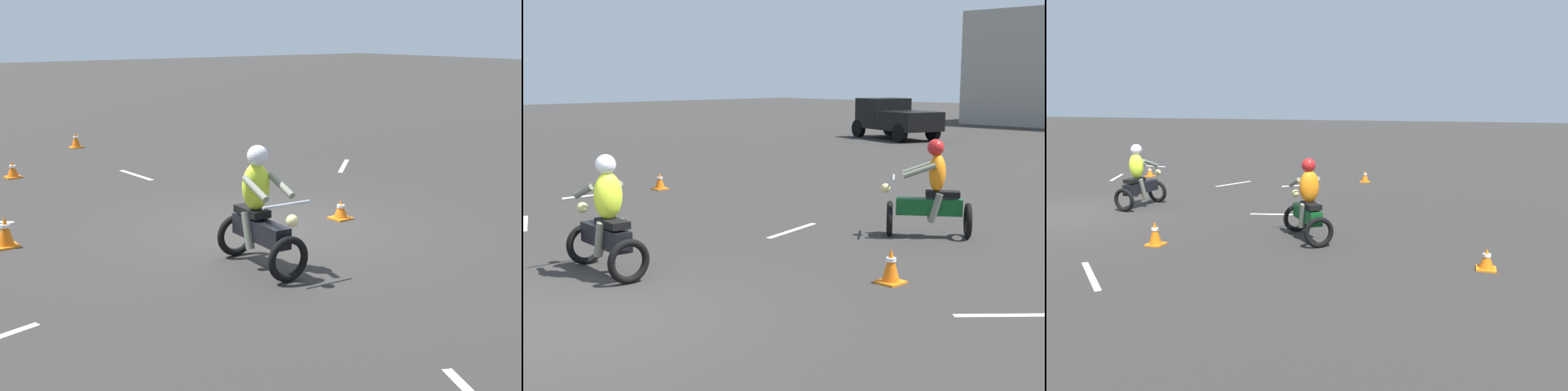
% 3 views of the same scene
% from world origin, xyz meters
% --- Properties ---
extents(ground_plane, '(120.00, 120.00, 0.00)m').
position_xyz_m(ground_plane, '(0.00, 0.00, 0.00)').
color(ground_plane, '#2D2B28').
extents(motorcycle_rider_foreground, '(1.53, 0.74, 1.66)m').
position_xyz_m(motorcycle_rider_foreground, '(-1.41, 1.30, 0.73)').
color(motorcycle_rider_foreground, black).
rests_on(motorcycle_rider_foreground, ground).
extents(motorcycle_rider_background, '(1.47, 1.33, 1.66)m').
position_xyz_m(motorcycle_rider_background, '(0.27, 6.46, 0.73)').
color(motorcycle_rider_background, black).
rests_on(motorcycle_rider_background, ground).
extents(traffic_cone_near_left, '(0.32, 0.32, 0.48)m').
position_xyz_m(traffic_cone_near_left, '(1.55, 3.76, 0.23)').
color(traffic_cone_near_left, orange).
rests_on(traffic_cone_near_left, ground).
extents(traffic_cone_near_right, '(0.32, 0.32, 0.36)m').
position_xyz_m(traffic_cone_near_right, '(-6.16, -1.71, 0.18)').
color(traffic_cone_near_right, orange).
rests_on(traffic_cone_near_right, ground).
extents(traffic_cone_far_right, '(0.32, 0.32, 0.36)m').
position_xyz_m(traffic_cone_far_right, '(1.13, 9.85, 0.17)').
color(traffic_cone_far_right, orange).
rests_on(traffic_cone_far_right, ground).
extents(traffic_cone_far_center, '(0.32, 0.32, 0.41)m').
position_xyz_m(traffic_cone_far_center, '(-7.28, 6.11, 0.20)').
color(traffic_cone_far_center, orange).
rests_on(traffic_cone_far_center, ground).
extents(lane_stripe_ne, '(1.11, 1.21, 0.01)m').
position_xyz_m(lane_stripe_ne, '(3.39, 3.80, 0.00)').
color(lane_stripe_ne, silver).
rests_on(lane_stripe_ne, ground).
extents(lane_stripe_n, '(0.43, 1.47, 0.01)m').
position_xyz_m(lane_stripe_n, '(-1.70, 5.12, 0.00)').
color(lane_stripe_n, silver).
rests_on(lane_stripe_n, ground).
extents(lane_stripe_nw, '(1.38, 0.71, 0.01)m').
position_xyz_m(lane_stripe_nw, '(-5.57, 1.97, 0.00)').
color(lane_stripe_nw, silver).
rests_on(lane_stripe_nw, ground).
extents(lane_stripe_sw, '(1.55, 0.77, 0.01)m').
position_xyz_m(lane_stripe_sw, '(-5.59, -2.73, 0.00)').
color(lane_stripe_sw, silver).
rests_on(lane_stripe_sw, ground).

